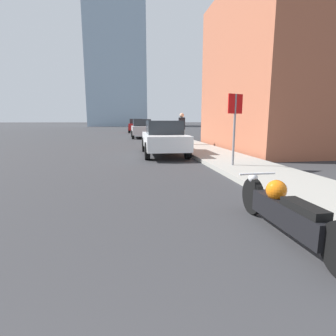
% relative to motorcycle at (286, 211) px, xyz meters
% --- Properties ---
extents(sidewalk, '(2.22, 240.00, 0.15)m').
position_rel_motorcycle_xyz_m(sidewalk, '(1.78, 36.05, -0.29)').
color(sidewalk, gray).
rests_on(sidewalk, ground_plane).
extents(brick_storefront, '(10.38, 8.66, 8.27)m').
position_rel_motorcycle_xyz_m(brick_storefront, '(8.28, 10.30, 3.76)').
color(brick_storefront, '#9E563D').
rests_on(brick_storefront, ground_plane).
extents(distant_tower, '(14.77, 14.77, 51.11)m').
position_rel_motorcycle_xyz_m(distant_tower, '(-3.79, 71.62, 25.19)').
color(distant_tower, '#8CA5BC').
rests_on(distant_tower, ground_plane).
extents(motorcycle, '(0.62, 2.55, 0.74)m').
position_rel_motorcycle_xyz_m(motorcycle, '(0.00, 0.00, 0.00)').
color(motorcycle, black).
rests_on(motorcycle, ground_plane).
extents(parked_car_white, '(1.97, 4.62, 1.57)m').
position_rel_motorcycle_xyz_m(parked_car_white, '(-0.38, 8.83, 0.44)').
color(parked_car_white, silver).
rests_on(parked_car_white, ground_plane).
extents(parked_car_silver, '(1.88, 4.12, 1.67)m').
position_rel_motorcycle_xyz_m(parked_car_silver, '(-0.61, 20.75, 0.48)').
color(parked_car_silver, '#BCBCC1').
rests_on(parked_car_silver, ground_plane).
extents(parked_car_red, '(2.12, 4.08, 1.75)m').
position_rel_motorcycle_xyz_m(parked_car_red, '(-0.66, 30.97, 0.52)').
color(parked_car_red, red).
rests_on(parked_car_red, ground_plane).
extents(stop_sign, '(0.57, 0.26, 2.24)m').
position_rel_motorcycle_xyz_m(stop_sign, '(1.30, 4.85, 1.31)').
color(stop_sign, slate).
rests_on(stop_sign, sidewalk).
extents(pedestrian, '(0.36, 0.26, 1.85)m').
position_rel_motorcycle_xyz_m(pedestrian, '(1.23, 12.33, 0.75)').
color(pedestrian, brown).
rests_on(pedestrian, sidewalk).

